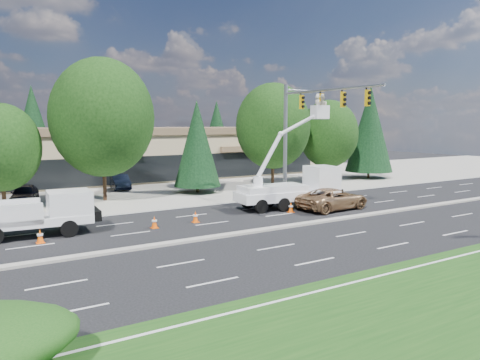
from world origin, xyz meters
TOP-DOWN VIEW (x-y plane):
  - ground at (0.00, 0.00)m, footprint 140.00×140.00m
  - concrete_apron at (0.00, 20.00)m, footprint 140.00×22.00m
  - grass_verge at (0.00, -13.00)m, footprint 140.00×10.00m
  - road_median at (0.00, 0.00)m, footprint 120.00×0.55m
  - strip_mall at (0.00, 29.97)m, footprint 50.40×15.40m
  - tree_front_c at (-10.00, 15.00)m, footprint 5.29×5.29m
  - tree_front_d at (-3.00, 15.00)m, footprint 7.85×7.85m
  - tree_front_e at (5.00, 15.00)m, footprint 4.01×4.01m
  - tree_front_f at (13.00, 15.00)m, footprint 7.02×7.02m
  - tree_front_g at (20.00, 15.00)m, footprint 6.02×6.02m
  - tree_front_h at (26.00, 15.00)m, footprint 5.08×5.08m
  - tree_back_b at (-4.00, 42.00)m, footprint 5.41×5.41m
  - tree_back_c at (10.00, 42.00)m, footprint 4.75×4.75m
  - tree_back_d at (22.00, 42.00)m, footprint 4.78×4.78m
  - signal_mast at (10.03, 7.04)m, footprint 2.76×10.16m
  - utility_pickup at (-9.14, 5.32)m, footprint 6.16×2.76m
  - bucket_truck at (7.75, 4.83)m, footprint 7.84×3.23m
  - traffic_cone_a at (-9.48, 3.66)m, footprint 0.40×0.40m
  - traffic_cone_b at (-3.39, 3.84)m, footprint 0.40×0.40m
  - traffic_cone_c at (-0.71, 4.01)m, footprint 0.40×0.40m
  - traffic_cone_d at (6.14, 3.48)m, footprint 0.40×0.40m
  - minivan at (9.28, 2.80)m, footprint 5.52×2.79m
  - parked_car_west at (-8.49, 16.60)m, footprint 2.77×4.60m
  - parked_car_east at (0.00, 20.68)m, footprint 2.05×4.28m

SIDE VIEW (x-z plane):
  - ground at x=0.00m, z-range 0.00..0.00m
  - concrete_apron at x=0.00m, z-range 0.00..0.01m
  - grass_verge at x=0.00m, z-range 0.00..0.01m
  - road_median at x=0.00m, z-range 0.00..0.12m
  - traffic_cone_a at x=-9.48m, z-range -0.01..0.69m
  - traffic_cone_b at x=-3.39m, z-range -0.01..0.69m
  - traffic_cone_c at x=-0.71m, z-range -0.01..0.69m
  - traffic_cone_d at x=6.14m, z-range -0.01..0.69m
  - parked_car_east at x=0.00m, z-range 0.00..1.35m
  - parked_car_west at x=-8.49m, z-range 0.00..1.46m
  - minivan at x=9.28m, z-range 0.00..1.50m
  - utility_pickup at x=-9.14m, z-range -0.20..2.09m
  - bucket_truck at x=7.75m, z-range -2.27..5.75m
  - strip_mall at x=0.00m, z-range 0.08..5.58m
  - tree_front_e at x=5.00m, z-range 0.29..8.20m
  - tree_front_c at x=-10.00m, z-range 0.62..7.97m
  - tree_front_g at x=20.00m, z-range 0.71..9.06m
  - tree_back_c at x=10.00m, z-range 0.34..9.70m
  - tree_back_d at x=22.00m, z-range 0.34..9.77m
  - tree_front_h at x=26.00m, z-range 0.37..10.38m
  - tree_front_f at x=13.00m, z-range 0.83..10.58m
  - tree_back_b at x=-4.00m, z-range 0.39..11.05m
  - signal_mast at x=10.03m, z-range 1.56..10.56m
  - tree_front_d at x=-3.00m, z-range 0.93..11.82m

